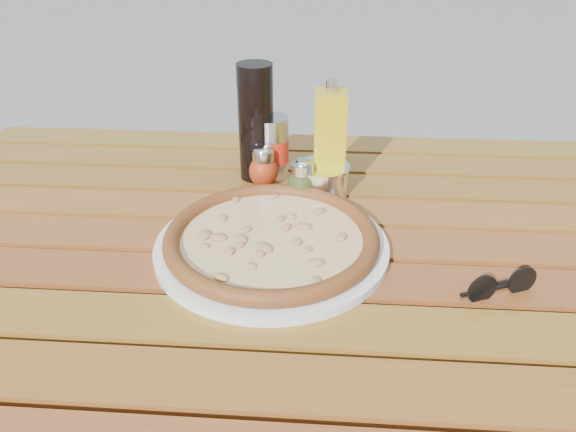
# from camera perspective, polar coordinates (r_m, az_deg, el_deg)

# --- Properties ---
(table) EXTENTS (1.40, 0.90, 0.75)m
(table) POSITION_cam_1_polar(r_m,az_deg,el_deg) (0.94, -0.09, -6.20)
(table) COLOR #3A1B0D
(table) RESTS_ON ground
(plate) EXTENTS (0.43, 0.43, 0.01)m
(plate) POSITION_cam_1_polar(r_m,az_deg,el_deg) (0.87, -1.66, -3.10)
(plate) COLOR silver
(plate) RESTS_ON table
(pizza) EXTENTS (0.43, 0.43, 0.03)m
(pizza) POSITION_cam_1_polar(r_m,az_deg,el_deg) (0.86, -1.68, -2.22)
(pizza) COLOR #F7E4B1
(pizza) RESTS_ON plate
(pepper_shaker) EXTENTS (0.06, 0.06, 0.08)m
(pepper_shaker) POSITION_cam_1_polar(r_m,az_deg,el_deg) (1.05, -2.52, 4.96)
(pepper_shaker) COLOR #B23214
(pepper_shaker) RESTS_ON table
(oregano_shaker) EXTENTS (0.06, 0.06, 0.08)m
(oregano_shaker) POSITION_cam_1_polar(r_m,az_deg,el_deg) (0.99, 1.47, 3.57)
(oregano_shaker) COLOR #3E451B
(oregano_shaker) RESTS_ON table
(dark_bottle) EXTENTS (0.07, 0.07, 0.22)m
(dark_bottle) POSITION_cam_1_polar(r_m,az_deg,el_deg) (1.06, -3.28, 9.44)
(dark_bottle) COLOR black
(dark_bottle) RESTS_ON table
(soda_can) EXTENTS (0.07, 0.07, 0.12)m
(soda_can) POSITION_cam_1_polar(r_m,az_deg,el_deg) (1.08, -1.70, 6.94)
(soda_can) COLOR #B7B7BC
(soda_can) RESTS_ON table
(olive_oil_cruet) EXTENTS (0.06, 0.06, 0.21)m
(olive_oil_cruet) POSITION_cam_1_polar(r_m,az_deg,el_deg) (1.00, 4.22, 7.39)
(olive_oil_cruet) COLOR #B69A13
(olive_oil_cruet) RESTS_ON table
(parmesan_tin) EXTENTS (0.11, 0.11, 0.07)m
(parmesan_tin) POSITION_cam_1_polar(r_m,az_deg,el_deg) (1.02, 3.53, 3.68)
(parmesan_tin) COLOR silver
(parmesan_tin) RESTS_ON table
(sunglasses) EXTENTS (0.11, 0.06, 0.04)m
(sunglasses) POSITION_cam_1_polar(r_m,az_deg,el_deg) (0.83, 20.80, -6.58)
(sunglasses) COLOR black
(sunglasses) RESTS_ON table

